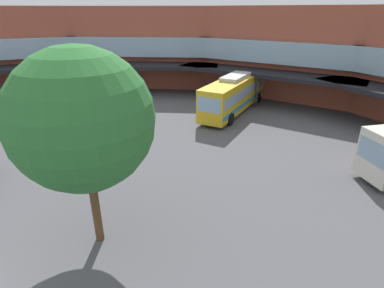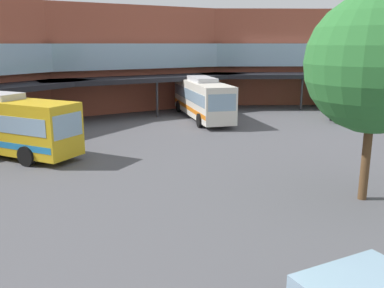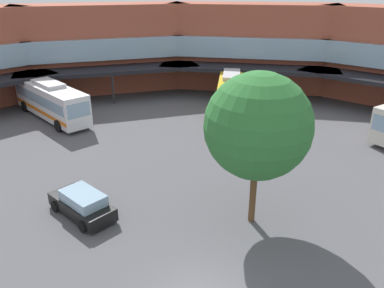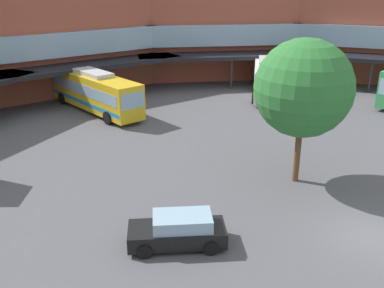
{
  "view_description": "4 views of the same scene",
  "coord_description": "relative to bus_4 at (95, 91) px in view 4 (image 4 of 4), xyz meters",
  "views": [
    {
      "loc": [
        11.31,
        -0.71,
        9.49
      ],
      "look_at": [
        2.63,
        12.71,
        2.44
      ],
      "focal_mm": 28.6,
      "sensor_mm": 36.0,
      "label": 1
    },
    {
      "loc": [
        -16.26,
        3.65,
        6.46
      ],
      "look_at": [
        1.21,
        14.26,
        1.55
      ],
      "focal_mm": 39.32,
      "sensor_mm": 36.0,
      "label": 2
    },
    {
      "loc": [
        2.14,
        -12.25,
        12.49
      ],
      "look_at": [
        -2.81,
        12.94,
        1.44
      ],
      "focal_mm": 35.96,
      "sensor_mm": 36.0,
      "label": 3
    },
    {
      "loc": [
        -17.32,
        -9.19,
        11.54
      ],
      "look_at": [
        -1.58,
        11.9,
        1.39
      ],
      "focal_mm": 41.08,
      "sensor_mm": 36.0,
      "label": 4
    }
  ],
  "objects": [
    {
      "name": "ground_plane",
      "position": [
        1.38,
        -26.77,
        -1.85
      ],
      "size": [
        121.64,
        121.64,
        0.0
      ],
      "primitive_type": "plane",
      "color": "#515156"
    },
    {
      "name": "station_building",
      "position": [
        1.38,
        -6.49,
        3.12
      ],
      "size": [
        78.88,
        46.51,
        9.9
      ],
      "color": "#9E4C38",
      "rests_on": "ground"
    },
    {
      "name": "bus_4",
      "position": [
        0.0,
        0.0,
        0.0
      ],
      "size": [
        3.52,
        12.28,
        3.65
      ],
      "rotation": [
        0.0,
        0.0,
        4.79
      ],
      "color": "gold",
      "rests_on": "ground"
    },
    {
      "name": "bus_5",
      "position": [
        16.84,
        -4.87,
        -0.02
      ],
      "size": [
        9.87,
        9.91,
        3.62
      ],
      "rotation": [
        0.0,
        0.0,
        3.93
      ],
      "color": "silver",
      "rests_on": "ground"
    },
    {
      "name": "parked_car",
      "position": [
        -6.2,
        -21.89,
        -1.11
      ],
      "size": [
        4.69,
        3.85,
        1.53
      ],
      "rotation": [
        0.0,
        0.0,
        2.59
      ],
      "color": "black",
      "rests_on": "ground"
    },
    {
      "name": "plaza_tree",
      "position": [
        3.28,
        -20.57,
        3.81
      ],
      "size": [
        5.55,
        5.55,
        8.44
      ],
      "color": "brown",
      "rests_on": "ground"
    }
  ]
}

